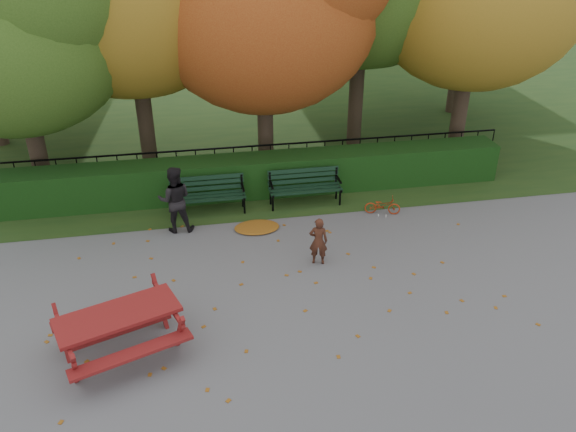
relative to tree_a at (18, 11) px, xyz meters
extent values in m
plane|color=slate|center=(5.19, -5.58, -4.52)|extent=(90.00, 90.00, 0.00)
plane|color=#1B3715|center=(5.19, 8.42, -4.52)|extent=(90.00, 90.00, 0.00)
cube|color=black|center=(5.19, -1.08, -4.02)|extent=(13.00, 0.90, 1.00)
cube|color=black|center=(5.19, -0.28, -4.44)|extent=(14.00, 0.04, 0.04)
cube|color=black|center=(5.19, -0.28, -3.52)|extent=(14.00, 0.04, 0.04)
cylinder|color=black|center=(2.19, -0.28, -4.02)|extent=(0.03, 0.03, 1.00)
cylinder|color=black|center=(5.19, -0.28, -4.02)|extent=(0.03, 0.03, 1.00)
cylinder|color=black|center=(8.19, -0.28, -4.02)|extent=(0.03, 0.03, 1.00)
cylinder|color=black|center=(11.69, -0.28, -4.02)|extent=(0.03, 0.03, 1.00)
cylinder|color=#2C2119|center=(-0.31, 0.22, -3.21)|extent=(0.44, 0.44, 2.62)
ellipsoid|color=#345619|center=(-0.31, 0.22, -0.40)|extent=(5.60, 5.60, 5.04)
cylinder|color=#2C2119|center=(2.39, 1.42, -2.95)|extent=(0.44, 0.44, 3.15)
cylinder|color=#2C2119|center=(5.69, 0.62, -3.12)|extent=(0.44, 0.44, 2.80)
ellipsoid|color=maroon|center=(5.69, 0.62, -0.12)|extent=(6.00, 6.00, 5.40)
cylinder|color=#2C2119|center=(8.69, 1.92, -2.77)|extent=(0.44, 0.44, 3.50)
cylinder|color=#2C2119|center=(11.39, 0.42, -3.03)|extent=(0.44, 0.44, 2.97)
cylinder|color=#2C2119|center=(13.19, 4.42, -2.95)|extent=(0.44, 0.44, 3.15)
cube|color=black|center=(3.89, -2.16, -4.08)|extent=(1.80, 0.12, 0.04)
cube|color=black|center=(3.89, -1.98, -4.08)|extent=(1.80, 0.12, 0.04)
cube|color=black|center=(3.89, -1.80, -4.08)|extent=(1.80, 0.12, 0.04)
cube|color=black|center=(3.89, -1.71, -3.97)|extent=(1.80, 0.05, 0.10)
cube|color=black|center=(3.89, -1.71, -3.82)|extent=(1.80, 0.05, 0.10)
cube|color=black|center=(3.89, -1.71, -3.69)|extent=(1.80, 0.05, 0.10)
cube|color=black|center=(3.04, -1.98, -4.10)|extent=(0.05, 0.55, 0.06)
cube|color=black|center=(3.04, -1.71, -3.88)|extent=(0.05, 0.05, 0.41)
cylinder|color=black|center=(3.04, -2.16, -4.30)|extent=(0.05, 0.05, 0.44)
cylinder|color=black|center=(3.04, -1.80, -4.30)|extent=(0.05, 0.05, 0.44)
cube|color=black|center=(3.04, -1.96, -3.90)|extent=(0.05, 0.45, 0.04)
cube|color=black|center=(4.74, -1.98, -4.10)|extent=(0.05, 0.55, 0.06)
cube|color=black|center=(4.74, -1.71, -3.88)|extent=(0.05, 0.05, 0.41)
cylinder|color=black|center=(4.74, -2.16, -4.30)|extent=(0.05, 0.05, 0.44)
cylinder|color=black|center=(4.74, -1.80, -4.30)|extent=(0.05, 0.05, 0.44)
cube|color=black|center=(4.74, -1.96, -3.90)|extent=(0.05, 0.45, 0.04)
cube|color=black|center=(6.29, -2.16, -4.08)|extent=(1.80, 0.12, 0.04)
cube|color=black|center=(6.29, -1.98, -4.08)|extent=(1.80, 0.12, 0.04)
cube|color=black|center=(6.29, -1.80, -4.08)|extent=(1.80, 0.12, 0.04)
cube|color=black|center=(6.29, -1.71, -3.97)|extent=(1.80, 0.05, 0.10)
cube|color=black|center=(6.29, -1.71, -3.82)|extent=(1.80, 0.05, 0.10)
cube|color=black|center=(6.29, -1.71, -3.69)|extent=(1.80, 0.05, 0.10)
cube|color=black|center=(5.44, -1.98, -4.10)|extent=(0.05, 0.55, 0.06)
cube|color=black|center=(5.44, -1.71, -3.88)|extent=(0.05, 0.05, 0.41)
cylinder|color=black|center=(5.44, -2.16, -4.30)|extent=(0.05, 0.05, 0.44)
cylinder|color=black|center=(5.44, -1.80, -4.30)|extent=(0.05, 0.05, 0.44)
cube|color=black|center=(5.44, -1.96, -3.90)|extent=(0.05, 0.45, 0.04)
cube|color=black|center=(7.14, -1.98, -4.10)|extent=(0.05, 0.55, 0.06)
cube|color=black|center=(7.14, -1.71, -3.88)|extent=(0.05, 0.05, 0.41)
cylinder|color=black|center=(7.14, -2.16, -4.30)|extent=(0.05, 0.05, 0.44)
cylinder|color=black|center=(7.14, -1.80, -4.30)|extent=(0.05, 0.05, 0.44)
cube|color=black|center=(7.14, -1.96, -3.90)|extent=(0.05, 0.45, 0.04)
cube|color=maroon|center=(2.19, -6.70, -3.73)|extent=(2.09, 1.42, 0.06)
cube|color=maroon|center=(2.41, -7.30, -4.05)|extent=(1.90, 0.92, 0.05)
cube|color=maroon|center=(1.97, -6.10, -4.05)|extent=(1.90, 0.92, 0.05)
cube|color=maroon|center=(1.57, -7.44, -4.09)|extent=(0.25, 0.54, 0.94)
cube|color=maroon|center=(1.24, -6.54, -4.09)|extent=(0.25, 0.54, 0.94)
cube|color=maroon|center=(1.40, -6.99, -3.81)|extent=(0.56, 1.38, 0.06)
cube|color=maroon|center=(3.14, -6.87, -4.09)|extent=(0.25, 0.54, 0.94)
cube|color=maroon|center=(2.81, -5.96, -4.09)|extent=(0.25, 0.54, 0.94)
cube|color=maroon|center=(2.97, -6.41, -3.81)|extent=(0.56, 1.38, 0.06)
cube|color=maroon|center=(2.19, -6.70, -4.09)|extent=(1.63, 0.65, 0.06)
ellipsoid|color=#66370E|center=(4.93, -2.96, -4.48)|extent=(1.19, 0.95, 0.07)
imported|color=#3F1F14|center=(6.00, -4.62, -3.99)|extent=(0.44, 0.35, 1.05)
imported|color=black|center=(3.13, -2.68, -3.74)|extent=(0.79, 0.63, 1.57)
imported|color=#9F2C0E|center=(8.03, -2.78, -4.29)|extent=(0.91, 0.53, 0.45)
camera|label=1|loc=(3.58, -14.23, 1.95)|focal=35.00mm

